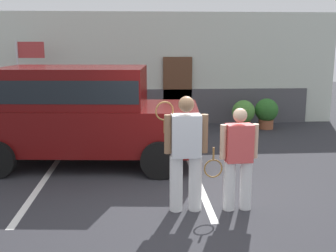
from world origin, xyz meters
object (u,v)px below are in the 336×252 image
tennis_player_woman (238,158)px  potted_plant_by_porch (243,114)px  potted_plant_secondary (266,112)px  parked_suv (82,111)px  tennis_player_man (186,152)px  flag_pole (25,68)px

tennis_player_woman → potted_plant_by_porch: (1.53, 5.77, -0.33)m
potted_plant_secondary → potted_plant_by_porch: bearing=-168.8°
potted_plant_secondary → parked_suv: bearing=-146.6°
tennis_player_man → potted_plant_secondary: (3.06, 5.90, -0.42)m
tennis_player_man → potted_plant_by_porch: bearing=-112.7°
tennis_player_man → flag_pole: (-3.94, 6.05, 0.90)m
potted_plant_secondary → flag_pole: 7.13m
parked_suv → tennis_player_man: (1.90, -2.62, -0.22)m
tennis_player_woman → flag_pole: flag_pole is taller
parked_suv → tennis_player_man: bearing=-49.4°
parked_suv → tennis_player_man: size_ratio=2.67×
tennis_player_man → potted_plant_secondary: 6.66m
tennis_player_man → tennis_player_woman: bearing=178.0°
tennis_player_woman → flag_pole: size_ratio=0.61×
parked_suv → tennis_player_man: parked_suv is taller
potted_plant_secondary → flag_pole: (-7.00, 0.15, 1.32)m
tennis_player_woman → potted_plant_secondary: size_ratio=1.75×
flag_pole → tennis_player_woman: bearing=-52.0°
tennis_player_woman → potted_plant_by_porch: tennis_player_woman is taller
potted_plant_by_porch → potted_plant_secondary: 0.75m
parked_suv → tennis_player_woman: size_ratio=2.98×
parked_suv → potted_plant_secondary: size_ratio=5.22×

